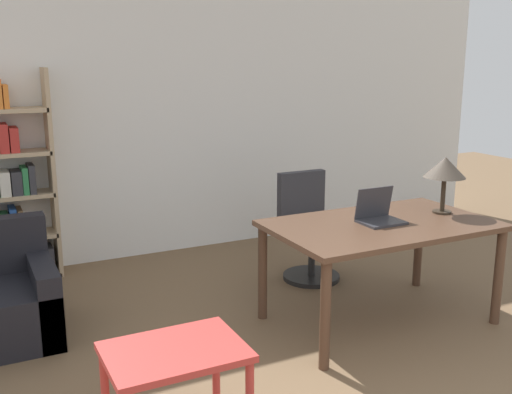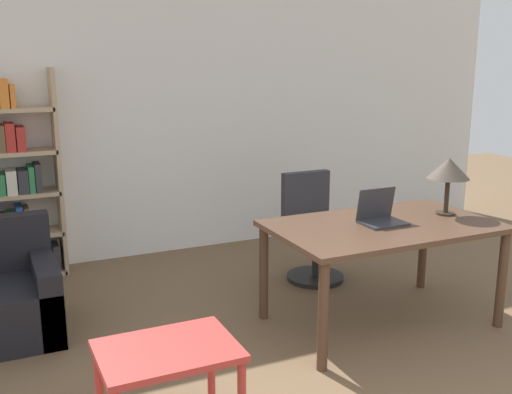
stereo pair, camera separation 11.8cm
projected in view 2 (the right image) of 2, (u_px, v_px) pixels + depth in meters
wall_back at (165, 120)px, 5.95m from camera, size 8.00×0.06×2.70m
desk at (383, 235)px, 4.40m from camera, size 1.65×0.99×0.78m
laptop at (380, 216)px, 4.38m from camera, size 0.31×0.24×0.25m
table_lamp at (449, 170)px, 4.56m from camera, size 0.32×0.32×0.44m
office_chair at (312, 231)px, 5.39m from camera, size 0.51×0.51×0.96m
side_table_blue at (168, 363)px, 3.00m from camera, size 0.69×0.50×0.55m
armchair at (0, 300)px, 4.28m from camera, size 0.79×0.80×0.82m
bookshelf at (9, 187)px, 5.29m from camera, size 0.78×0.28×1.88m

